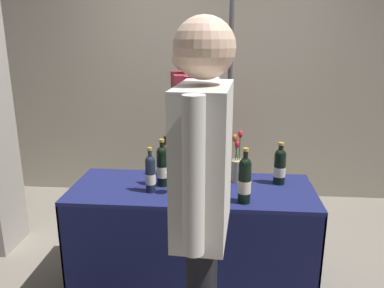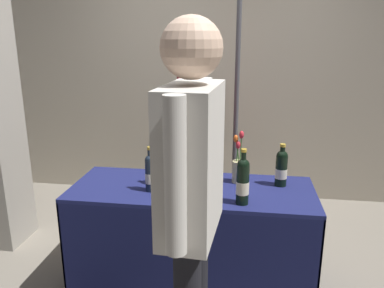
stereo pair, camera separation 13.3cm
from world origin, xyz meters
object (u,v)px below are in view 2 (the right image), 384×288
flower_vase (238,167)px  wine_glass_near_vendor (171,177)px  tasting_table (192,219)px  vendor_presenter (191,124)px  featured_wine_bottle (243,181)px  taster_foreground_right (191,188)px  booth_signpost (238,65)px  display_bottle_0 (168,159)px

flower_vase → wine_glass_near_vendor: bearing=-148.8°
tasting_table → wine_glass_near_vendor: bearing=-136.0°
tasting_table → vendor_presenter: bearing=99.0°
tasting_table → featured_wine_bottle: (0.33, -0.21, 0.38)m
featured_wine_bottle → wine_glass_near_vendor: featured_wine_bottle is taller
flower_vase → vendor_presenter: size_ratio=0.22×
taster_foreground_right → booth_signpost: (0.13, 1.96, 0.37)m
flower_vase → vendor_presenter: vendor_presenter is taller
wine_glass_near_vendor → vendor_presenter: 0.85m
flower_vase → taster_foreground_right: (-0.18, -1.00, 0.24)m
wine_glass_near_vendor → taster_foreground_right: size_ratio=0.08×
display_bottle_0 → flower_vase: size_ratio=0.81×
tasting_table → wine_glass_near_vendor: (-0.12, -0.11, 0.34)m
wine_glass_near_vendor → flower_vase: size_ratio=0.39×
tasting_table → booth_signpost: size_ratio=0.67×
booth_signpost → vendor_presenter: bearing=-133.8°
vendor_presenter → booth_signpost: bearing=124.2°
vendor_presenter → booth_signpost: size_ratio=0.69×
vendor_presenter → taster_foreground_right: bearing=-3.5°
display_bottle_0 → booth_signpost: 1.17m
wine_glass_near_vendor → vendor_presenter: (0.00, 0.84, 0.16)m
wine_glass_near_vendor → featured_wine_bottle: bearing=-11.9°
booth_signpost → tasting_table: bearing=-102.6°
display_bottle_0 → taster_foreground_right: (0.32, -1.06, 0.23)m
featured_wine_bottle → wine_glass_near_vendor: bearing=168.1°
booth_signpost → wine_glass_near_vendor: bearing=-106.6°
tasting_table → flower_vase: 0.47m
wine_glass_near_vendor → vendor_presenter: bearing=90.0°
display_bottle_0 → vendor_presenter: size_ratio=0.18×
tasting_table → taster_foreground_right: (0.12, -0.86, 0.58)m
tasting_table → flower_vase: size_ratio=4.41×
vendor_presenter → display_bottle_0: bearing=-21.3°
featured_wine_bottle → booth_signpost: (-0.09, 1.31, 0.58)m
featured_wine_bottle → taster_foreground_right: 0.71m
display_bottle_0 → flower_vase: (0.50, -0.07, -0.02)m
tasting_table → featured_wine_bottle: featured_wine_bottle is taller
tasting_table → vendor_presenter: 0.89m
featured_wine_bottle → taster_foreground_right: bearing=-108.0°
display_bottle_0 → taster_foreground_right: taster_foreground_right is taller
wine_glass_near_vendor → tasting_table: bearing=44.0°
tasting_table → vendor_presenter: vendor_presenter is taller
featured_wine_bottle → taster_foreground_right: (-0.21, -0.65, 0.21)m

